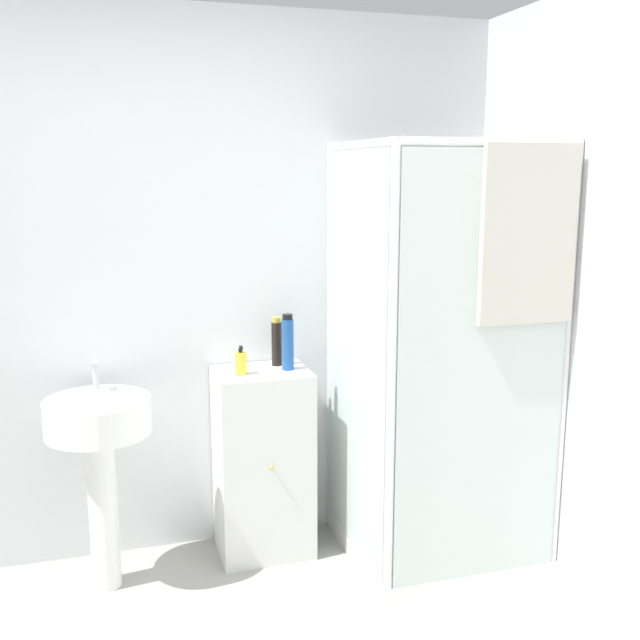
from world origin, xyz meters
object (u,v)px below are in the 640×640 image
(sink, at_px, (99,442))
(shampoo_bottle_blue, at_px, (288,343))
(shampoo_bottle_tall_black, at_px, (277,342))
(soap_dispenser, at_px, (241,363))

(sink, distance_m, shampoo_bottle_blue, 0.92)
(sink, xyz_separation_m, shampoo_bottle_tall_black, (0.82, 0.19, 0.34))
(soap_dispenser, bearing_deg, shampoo_bottle_tall_black, 30.35)
(sink, height_order, soap_dispenser, soap_dispenser)
(shampoo_bottle_tall_black, distance_m, shampoo_bottle_blue, 0.10)
(sink, bearing_deg, shampoo_bottle_blue, 6.53)
(sink, bearing_deg, shampoo_bottle_tall_black, 12.89)
(soap_dispenser, relative_size, shampoo_bottle_tall_black, 0.58)
(shampoo_bottle_blue, bearing_deg, soap_dispenser, -174.17)
(soap_dispenser, height_order, shampoo_bottle_blue, shampoo_bottle_blue)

